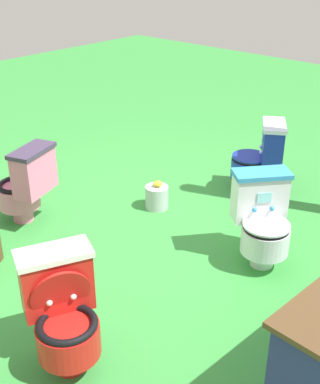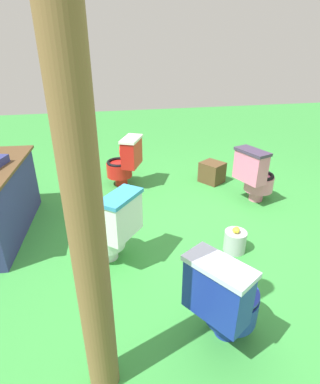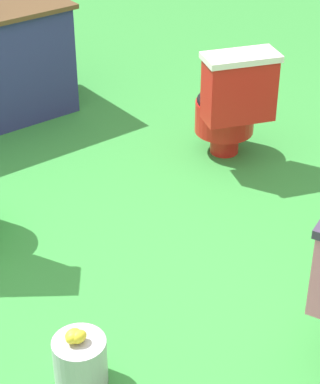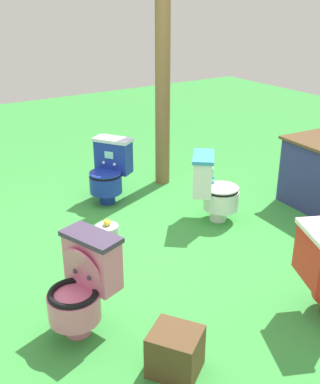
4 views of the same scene
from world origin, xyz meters
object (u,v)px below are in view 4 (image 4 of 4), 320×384
toilet_pink (83,284)px  wooden_post (163,94)px  toilet_white (213,188)px  small_crate (175,352)px  toilet_blue (109,171)px  lemon_bucket (107,235)px

toilet_pink → wooden_post: (-2.04, 2.02, 0.76)m
toilet_white → wooden_post: (-1.18, 0.15, 0.76)m
wooden_post → small_crate: wooden_post is taller
toilet_blue → wooden_post: bearing=-113.2°
toilet_white → small_crate: toilet_white is taller
toilet_blue → small_crate: toilet_blue is taller
toilet_white → lemon_bucket: size_ratio=2.63×
toilet_blue → toilet_pink: same height
lemon_bucket → wooden_post: bearing=128.8°
toilet_blue → toilet_white: same height
toilet_white → wooden_post: size_ratio=0.32×
toilet_blue → toilet_pink: 2.25m
small_crate → lemon_bucket: (-1.67, 0.37, -0.04)m
toilet_pink → wooden_post: size_ratio=0.32×
toilet_pink → small_crate: (0.70, 0.30, -0.22)m
toilet_white → toilet_pink: size_ratio=1.00×
toilet_white → toilet_pink: (0.86, -1.87, 0.00)m
toilet_pink → wooden_post: wooden_post is taller
toilet_pink → small_crate: toilet_pink is taller
toilet_white → lemon_bucket: (-0.10, -1.20, -0.25)m
toilet_pink → lemon_bucket: toilet_pink is taller
toilet_pink → small_crate: 0.80m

